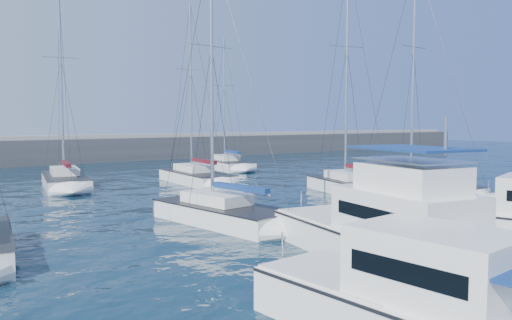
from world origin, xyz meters
TOP-DOWN VIEW (x-y plane):
  - ground at (0.00, 0.00)m, footprint 220.00×220.00m
  - breakwater at (0.00, 52.00)m, footprint 160.00×6.00m
  - motor_yacht_port_outer at (-9.22, -5.63)m, footprint 3.25×7.45m
  - motor_yacht_port_inner at (-4.34, -1.26)m, footprint 5.39×10.90m
  - sailboat_mid_b at (-5.13, 8.54)m, footprint 4.03×8.55m
  - sailboat_mid_d at (8.21, 12.02)m, footprint 5.15×8.30m
  - sailboat_mid_e at (10.68, 7.90)m, footprint 3.39×8.25m
  - sailboat_back_a at (-7.33, 27.71)m, footprint 4.74×9.35m
  - sailboat_back_b at (2.24, 23.82)m, footprint 3.91×9.15m
  - sailboat_back_c at (11.18, 32.44)m, footprint 4.52×8.55m

SIDE VIEW (x-z plane):
  - ground at x=0.00m, z-range 0.00..0.00m
  - sailboat_mid_b at x=-5.13m, z-range -6.64..7.68m
  - sailboat_back_b at x=2.24m, z-range -7.11..8.15m
  - sailboat_back_c at x=11.18m, z-range -6.75..7.79m
  - sailboat_back_a at x=-7.33m, z-range -7.66..8.73m
  - sailboat_mid_e at x=10.68m, z-range -7.70..8.79m
  - sailboat_mid_d at x=8.21m, z-range -7.95..9.06m
  - motor_yacht_port_outer at x=-9.22m, z-range -0.66..2.54m
  - breakwater at x=0.00m, z-range -1.17..3.28m
  - motor_yacht_port_inner at x=-4.34m, z-range -1.21..3.48m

